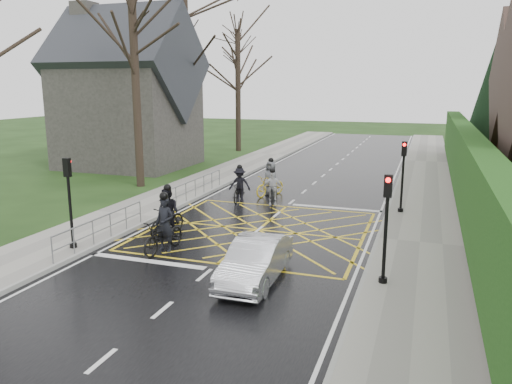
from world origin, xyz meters
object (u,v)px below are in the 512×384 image
Objects in this scene: cyclist_back at (168,217)px; cyclist_mid at (239,188)px; cyclist_rear at (164,233)px; car at (255,261)px; cyclist_front at (272,192)px; cyclist_lead at (270,183)px.

cyclist_back reaches higher than cyclist_mid.
cyclist_mid is (-0.28, 7.85, -0.01)m from cyclist_rear.
car is at bearing -14.88° from cyclist_rear.
cyclist_rear is 1.08× the size of cyclist_back.
cyclist_back reaches higher than cyclist_front.
cyclist_front is at bearing 103.00° from car.
cyclist_mid is 1.05× the size of cyclist_front.
cyclist_rear is 1.83m from cyclist_back.
cyclist_rear is 7.67m from cyclist_front.
cyclist_rear is at bearing -56.25° from cyclist_back.
cyclist_front is (2.25, 5.87, -0.10)m from cyclist_back.
cyclist_back is 6.29m from cyclist_front.
car is at bearing -51.22° from cyclist_lead.
cyclist_back is 5.52m from car.
cyclist_lead is (0.77, 9.50, 0.00)m from cyclist_rear.
cyclist_rear is at bearing -118.95° from cyclist_front.
cyclist_rear is at bearing -95.47° from cyclist_mid.
cyclist_front is (1.76, -0.32, -0.01)m from cyclist_mid.
cyclist_lead reaches higher than car.
cyclist_back is at bearing -102.07° from cyclist_mid.
cyclist_back is 0.96× the size of cyclist_lead.
cyclist_lead is at bearing 87.53° from cyclist_back.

